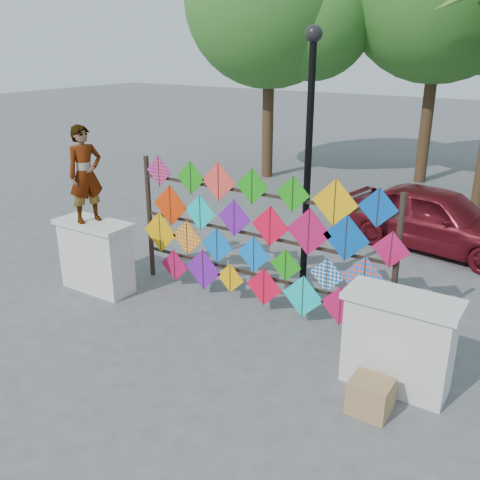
{
  "coord_description": "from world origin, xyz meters",
  "views": [
    {
      "loc": [
        4.19,
        -6.22,
        4.18
      ],
      "look_at": [
        -0.18,
        0.6,
        1.19
      ],
      "focal_mm": 40.0,
      "sensor_mm": 36.0,
      "label": 1
    }
  ],
  "objects_px": {
    "kite_rack": "(258,240)",
    "vendor_woman": "(85,174)",
    "lamppost": "(309,137)",
    "sedan": "(436,218)"
  },
  "relations": [
    {
      "from": "sedan",
      "to": "lamppost",
      "type": "relative_size",
      "value": 0.9
    },
    {
      "from": "kite_rack",
      "to": "vendor_woman",
      "type": "relative_size",
      "value": 2.97
    },
    {
      "from": "kite_rack",
      "to": "vendor_woman",
      "type": "distance_m",
      "value": 3.13
    },
    {
      "from": "vendor_woman",
      "to": "sedan",
      "type": "bearing_deg",
      "value": -23.28
    },
    {
      "from": "vendor_woman",
      "to": "sedan",
      "type": "distance_m",
      "value": 7.21
    },
    {
      "from": "kite_rack",
      "to": "vendor_woman",
      "type": "xyz_separation_m",
      "value": [
        -2.85,
        -0.93,
        0.9
      ]
    },
    {
      "from": "vendor_woman",
      "to": "lamppost",
      "type": "bearing_deg",
      "value": -36.65
    },
    {
      "from": "kite_rack",
      "to": "sedan",
      "type": "bearing_deg",
      "value": 67.98
    },
    {
      "from": "kite_rack",
      "to": "lamppost",
      "type": "bearing_deg",
      "value": 80.41
    },
    {
      "from": "vendor_woman",
      "to": "kite_rack",
      "type": "bearing_deg",
      "value": -54.26
    }
  ]
}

